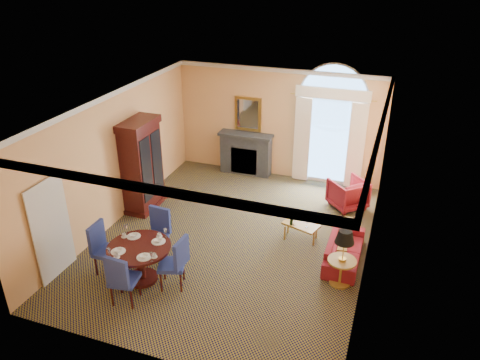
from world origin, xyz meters
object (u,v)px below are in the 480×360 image
(armchair, at_px, (348,193))
(side_table, at_px, (343,251))
(coffee_table, at_px, (300,225))
(dining_table, at_px, (140,255))
(armoire, at_px, (141,166))
(sofa, at_px, (344,249))

(armchair, height_order, side_table, side_table)
(armchair, relative_size, coffee_table, 0.95)
(dining_table, distance_m, coffee_table, 3.70)
(armoire, bearing_deg, side_table, -15.72)
(armoire, xyz_separation_m, side_table, (5.32, -1.50, -0.35))
(coffee_table, distance_m, side_table, 1.78)
(armchair, bearing_deg, dining_table, 8.05)
(dining_table, height_order, armchair, dining_table)
(side_table, bearing_deg, armoire, 164.28)
(dining_table, relative_size, armchair, 1.49)
(armoire, relative_size, side_table, 1.94)
(dining_table, relative_size, coffee_table, 1.41)
(dining_table, bearing_deg, armchair, 51.94)
(dining_table, height_order, side_table, side_table)
(armoire, height_order, dining_table, armoire)
(dining_table, xyz_separation_m, armchair, (3.50, 4.47, -0.20))
(armchair, xyz_separation_m, coffee_table, (-0.81, -1.93, -0.00))
(dining_table, xyz_separation_m, coffee_table, (2.69, 2.54, -0.20))
(armoire, distance_m, armchair, 5.35)
(armoire, height_order, sofa, armoire)
(armoire, relative_size, sofa, 1.34)
(sofa, xyz_separation_m, armchair, (-0.27, 2.39, 0.13))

